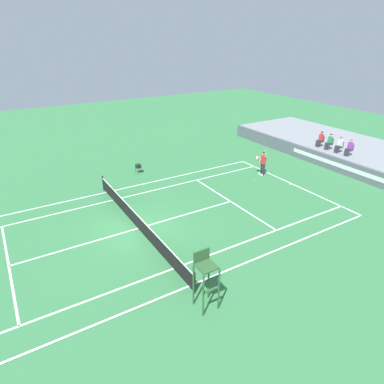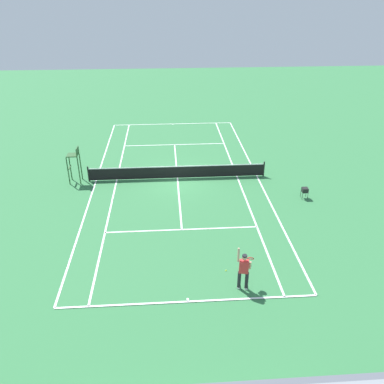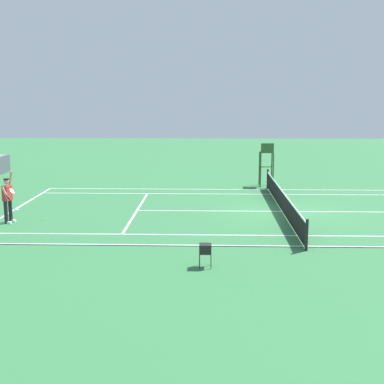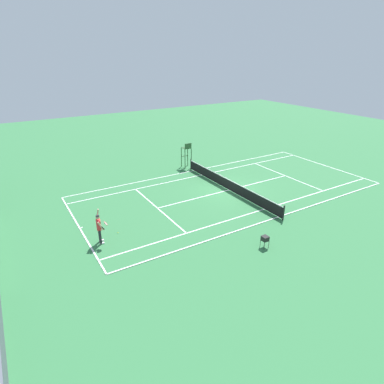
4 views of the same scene
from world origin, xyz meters
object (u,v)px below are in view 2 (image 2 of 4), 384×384
object	(u,v)px
ball_hopper	(305,190)
tennis_ball	(226,271)
tennis_player	(244,270)
umpire_chair	(74,160)

from	to	relation	value
ball_hopper	tennis_ball	bearing A→B (deg)	48.81
tennis_player	umpire_chair	size ratio (longest dim) A/B	0.85
tennis_player	umpire_chair	xyz separation A→B (m)	(9.15, -11.23, 0.56)
tennis_ball	umpire_chair	distance (m)	13.29
umpire_chair	ball_hopper	size ratio (longest dim) A/B	3.49
tennis_ball	ball_hopper	world-z (taller)	ball_hopper
tennis_ball	ball_hopper	xyz separation A→B (m)	(-5.85, -6.69, 0.54)
umpire_chair	ball_hopper	xyz separation A→B (m)	(-14.45, 3.32, -0.98)
umpire_chair	ball_hopper	bearing A→B (deg)	167.05
tennis_player	tennis_ball	bearing A→B (deg)	-66.00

